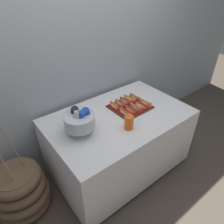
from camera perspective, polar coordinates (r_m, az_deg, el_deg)
name	(u,v)px	position (r m, az deg, el deg)	size (l,w,h in m)	color
ground_plane	(118,165)	(2.67, 1.66, -14.37)	(10.00, 10.00, 0.00)	#4C4238
back_wall	(86,50)	(2.34, -7.14, 16.56)	(6.00, 0.10, 2.60)	#9EA8B2
buffet_table	(119,141)	(2.38, 1.82, -8.04)	(1.49, 0.94, 0.76)	silver
floor_vase	(20,190)	(2.34, -23.91, -19.04)	(0.55, 0.55, 1.07)	brown
serving_tray	(130,107)	(2.29, 4.98, 1.39)	(0.41, 0.37, 0.01)	#472B19
hot_dog_0	(125,113)	(2.14, 3.62, -0.20)	(0.07, 0.18, 0.06)	red
hot_dog_1	(130,110)	(2.18, 5.08, 0.50)	(0.06, 0.17, 0.06)	red
hot_dog_2	(135,108)	(2.23, 6.48, 1.17)	(0.07, 0.17, 0.06)	red
hot_dog_3	(140,106)	(2.27, 7.81, 1.74)	(0.08, 0.16, 0.06)	#B21414
hot_dog_4	(145,103)	(2.32, 9.11, 2.47)	(0.07, 0.18, 0.06)	red
hot_dog_5	(115,106)	(2.24, 0.78, 1.65)	(0.07, 0.16, 0.06)	red
hot_dog_6	(120,104)	(2.28, 2.23, 2.28)	(0.06, 0.17, 0.06)	red
hot_dog_7	(125,101)	(2.32, 3.62, 2.91)	(0.06, 0.16, 0.06)	red
hot_dog_8	(130,99)	(2.37, 4.97, 3.51)	(0.08, 0.18, 0.06)	red
hot_dog_9	(135,97)	(2.42, 6.26, 4.04)	(0.06, 0.16, 0.06)	#B21414
punch_bowl	(80,121)	(1.88, -8.94, -2.36)	(0.29, 0.29, 0.26)	silver
cup_stack	(129,122)	(1.95, 4.68, -2.89)	(0.09, 0.09, 0.14)	#EA5B19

